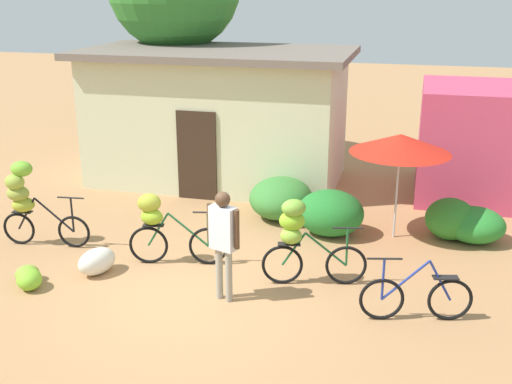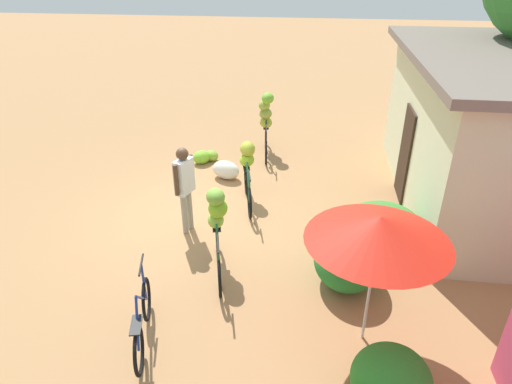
# 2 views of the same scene
# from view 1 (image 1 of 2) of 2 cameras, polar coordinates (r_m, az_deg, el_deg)

# --- Properties ---
(ground_plane) EXTENTS (60.00, 60.00, 0.00)m
(ground_plane) POSITION_cam_1_polar(r_m,az_deg,el_deg) (9.87, -5.54, -9.41)
(ground_plane) COLOR #AF7E51
(building_low) EXTENTS (6.31, 3.58, 3.16)m
(building_low) POSITION_cam_1_polar(r_m,az_deg,el_deg) (15.05, -3.50, 7.06)
(building_low) COLOR beige
(building_low) RESTS_ON ground
(shop_pink) EXTENTS (3.20, 2.80, 2.50)m
(shop_pink) POSITION_cam_1_polar(r_m,az_deg,el_deg) (14.84, 20.94, 4.29)
(shop_pink) COLOR #C84164
(shop_pink) RESTS_ON ground
(hedge_bush_front_left) EXTENTS (1.30, 1.45, 0.83)m
(hedge_bush_front_left) POSITION_cam_1_polar(r_m,az_deg,el_deg) (12.79, 2.31, -0.56)
(hedge_bush_front_left) COLOR #3B8235
(hedge_bush_front_left) RESTS_ON ground
(hedge_bush_front_right) EXTENTS (1.28, 1.09, 0.89)m
(hedge_bush_front_right) POSITION_cam_1_polar(r_m,az_deg,el_deg) (11.97, 6.86, -1.92)
(hedge_bush_front_right) COLOR #23772C
(hedge_bush_front_right) RESTS_ON ground
(hedge_bush_mid) EXTENTS (0.94, 0.97, 0.78)m
(hedge_bush_mid) POSITION_cam_1_polar(r_m,az_deg,el_deg) (12.30, 17.46, -2.36)
(hedge_bush_mid) COLOR #2E7C27
(hedge_bush_mid) RESTS_ON ground
(hedge_bush_by_door) EXTENTS (1.14, 1.04, 0.66)m
(hedge_bush_by_door) POSITION_cam_1_polar(r_m,az_deg,el_deg) (12.32, 19.42, -2.86)
(hedge_bush_by_door) COLOR #2A832E
(hedge_bush_by_door) RESTS_ON ground
(market_umbrella) EXTENTS (1.85, 1.85, 2.02)m
(market_umbrella) POSITION_cam_1_polar(r_m,az_deg,el_deg) (11.65, 13.15, 4.36)
(market_umbrella) COLOR beige
(market_umbrella) RESTS_ON ground
(bicycle_leftmost) EXTENTS (1.68, 0.45, 1.60)m
(bicycle_leftmost) POSITION_cam_1_polar(r_m,az_deg,el_deg) (12.00, -20.42, -0.43)
(bicycle_leftmost) COLOR black
(bicycle_leftmost) RESTS_ON ground
(bicycle_near_pile) EXTENTS (1.69, 0.49, 1.27)m
(bicycle_near_pile) POSITION_cam_1_polar(r_m,az_deg,el_deg) (10.70, -8.65, -2.86)
(bicycle_near_pile) COLOR black
(bicycle_near_pile) RESTS_ON ground
(bicycle_center_loaded) EXTENTS (1.66, 0.51, 1.44)m
(bicycle_center_loaded) POSITION_cam_1_polar(r_m,az_deg,el_deg) (9.84, 4.04, -3.95)
(bicycle_center_loaded) COLOR black
(bicycle_center_loaded) RESTS_ON ground
(bicycle_by_shop) EXTENTS (1.60, 0.43, 0.98)m
(bicycle_by_shop) POSITION_cam_1_polar(r_m,az_deg,el_deg) (9.29, 14.48, -9.38)
(bicycle_by_shop) COLOR black
(bicycle_by_shop) RESTS_ON ground
(banana_pile_on_ground) EXTENTS (0.73, 0.78, 0.33)m
(banana_pile_on_ground) POSITION_cam_1_polar(r_m,az_deg,el_deg) (10.67, -20.19, -7.37)
(banana_pile_on_ground) COLOR #84AF35
(banana_pile_on_ground) RESTS_ON ground
(produce_sack) EXTENTS (0.67, 0.82, 0.44)m
(produce_sack) POSITION_cam_1_polar(r_m,az_deg,el_deg) (10.75, -14.43, -6.19)
(produce_sack) COLOR silver
(produce_sack) RESTS_ON ground
(person_vendor) EXTENTS (0.55, 0.32, 1.75)m
(person_vendor) POSITION_cam_1_polar(r_m,az_deg,el_deg) (9.25, -3.03, -3.93)
(person_vendor) COLOR gray
(person_vendor) RESTS_ON ground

